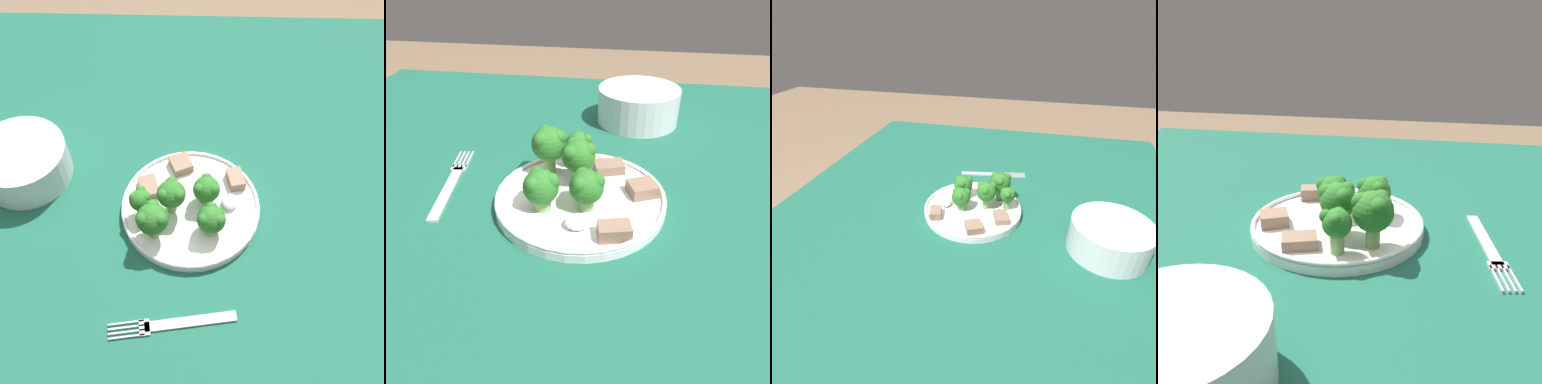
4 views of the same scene
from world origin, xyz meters
The scene contains 13 objects.
table centered at (0.00, 0.00, 0.66)m, with size 1.14×1.03×0.77m.
dinner_plate centered at (0.02, -0.03, 0.78)m, with size 0.23×0.23×0.02m.
fork centered at (-0.18, -0.01, 0.77)m, with size 0.05×0.19×0.00m.
cream_bowl centered at (0.08, 0.26, 0.80)m, with size 0.16×0.16×0.07m.
broccoli_floret_near_rim_left centered at (-0.03, -0.06, 0.81)m, with size 0.05×0.05×0.06m.
broccoli_floret_center_left centered at (0.01, 0.00, 0.83)m, with size 0.05×0.05×0.07m.
broccoli_floret_back_left centered at (0.03, -0.06, 0.81)m, with size 0.05×0.04×0.06m.
broccoli_floret_front_left centered at (-0.04, 0.03, 0.83)m, with size 0.05×0.05×0.07m.
broccoli_floret_center_back centered at (0.00, 0.05, 0.82)m, with size 0.04×0.04×0.06m.
meat_slice_front_slice centered at (0.07, -0.11, 0.79)m, with size 0.04×0.03×0.02m.
meat_slice_middle_slice centered at (0.10, -0.01, 0.79)m, with size 0.05×0.05×0.02m.
meat_slice_rear_slice centered at (0.05, 0.04, 0.79)m, with size 0.05×0.04×0.01m.
sauce_dollop centered at (0.02, -0.10, 0.79)m, with size 0.03×0.03×0.02m.
Camera 2 is at (0.08, -0.44, 1.07)m, focal length 35.00 mm.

